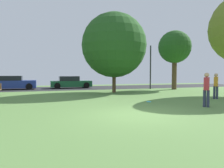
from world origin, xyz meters
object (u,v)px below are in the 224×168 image
(frisbee_disc, at_px, (149,102))
(street_lamp_post, at_px, (150,67))
(oak_tree_right, at_px, (175,47))
(parked_car_green, at_px, (71,83))
(maple_tree_near, at_px, (114,45))
(person_catcher, at_px, (206,88))
(parked_car_blue, at_px, (13,83))
(person_thrower, at_px, (216,85))

(frisbee_disc, xyz_separation_m, street_lamp_post, (4.90, 8.94, 2.24))
(oak_tree_right, height_order, street_lamp_post, oak_tree_right)
(parked_car_green, distance_m, street_lamp_post, 8.84)
(oak_tree_right, distance_m, parked_car_green, 11.66)
(maple_tree_near, xyz_separation_m, person_catcher, (1.72, -8.92, -3.10))
(frisbee_disc, bearing_deg, maple_tree_near, 89.59)
(maple_tree_near, distance_m, parked_car_blue, 11.22)
(oak_tree_right, height_order, person_catcher, oak_tree_right)
(parked_car_blue, bearing_deg, maple_tree_near, -35.93)
(parked_car_blue, xyz_separation_m, parked_car_green, (5.78, 0.24, -0.04))
(frisbee_disc, height_order, parked_car_green, parked_car_green)
(maple_tree_near, height_order, frisbee_disc, maple_tree_near)
(person_thrower, bearing_deg, parked_car_blue, -83.42)
(oak_tree_right, relative_size, street_lamp_post, 1.32)
(person_thrower, xyz_separation_m, parked_car_green, (-7.59, 12.93, -0.30))
(frisbee_disc, distance_m, parked_car_blue, 15.32)
(person_catcher, xyz_separation_m, parked_car_blue, (-10.39, 15.19, -0.28))
(person_thrower, distance_m, person_catcher, 3.89)
(oak_tree_right, height_order, frisbee_disc, oak_tree_right)
(oak_tree_right, distance_m, frisbee_disc, 11.25)
(maple_tree_near, distance_m, frisbee_disc, 7.53)
(person_thrower, xyz_separation_m, street_lamp_post, (0.15, 8.98, 1.35))
(parked_car_blue, bearing_deg, person_thrower, -43.52)
(frisbee_disc, height_order, street_lamp_post, street_lamp_post)
(person_thrower, relative_size, street_lamp_post, 0.36)
(person_thrower, height_order, street_lamp_post, street_lamp_post)
(maple_tree_near, relative_size, person_catcher, 4.05)
(maple_tree_near, relative_size, parked_car_blue, 1.57)
(parked_car_blue, height_order, street_lamp_post, street_lamp_post)
(parked_car_green, bearing_deg, maple_tree_near, -66.15)
(person_catcher, distance_m, street_lamp_post, 11.97)
(maple_tree_near, bearing_deg, frisbee_disc, -90.41)
(maple_tree_near, relative_size, oak_tree_right, 1.14)
(oak_tree_right, bearing_deg, street_lamp_post, 150.01)
(street_lamp_post, bearing_deg, oak_tree_right, -29.99)
(parked_car_blue, relative_size, street_lamp_post, 0.96)
(oak_tree_right, relative_size, frisbee_disc, 22.01)
(frisbee_disc, bearing_deg, parked_car_green, 102.40)
(person_thrower, bearing_deg, person_catcher, -0.00)
(maple_tree_near, height_order, person_thrower, maple_tree_near)
(oak_tree_right, height_order, parked_car_green, oak_tree_right)
(parked_car_green, bearing_deg, oak_tree_right, -27.71)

